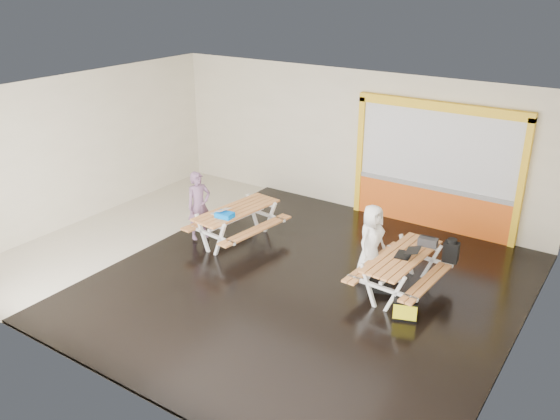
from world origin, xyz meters
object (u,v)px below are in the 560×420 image
Objects in this scene: picnic_table_left at (237,217)px; dark_case at (381,286)px; person_left at (199,206)px; toolbox at (428,242)px; person_right at (371,240)px; blue_pouch at (225,215)px; picnic_table_right at (402,264)px; laptop_left at (221,212)px; backpack at (451,251)px; fluke_bag at (405,309)px; laptop_right at (407,253)px.

picnic_table_left is 3.58m from dark_case.
person_left is 4.14× the size of toolbox.
person_right reaches higher than blue_pouch.
picnic_table_right is 5.19× the size of laptop_left.
toolbox is (0.24, 0.63, 0.27)m from picnic_table_right.
laptop_left is (-3.26, -0.56, 0.03)m from person_right.
picnic_table_left is at bearing 179.59° from picnic_table_right.
picnic_table_right reaches higher than dark_case.
person_right is (3.14, 0.16, 0.21)m from picnic_table_left.
backpack is at bearing -56.98° from person_right.
blue_pouch reaches higher than picnic_table_right.
toolbox is at bearing -57.19° from person_right.
picnic_table_left is 5.49× the size of laptop_left.
person_right is 3.35× the size of dark_case.
laptop_left reaches higher than fluke_bag.
fluke_bag is (5.05, -0.47, -0.63)m from person_left.
dark_case is at bearing -158.51° from laptop_right.
laptop_left is at bearing -176.48° from dark_case.
person_left is at bearing -168.68° from toolbox.
laptop_right is at bearing 21.49° from dark_case.
blue_pouch is at bearing 110.35° from person_right.
person_left reaches higher than dark_case.
dark_case is at bearing -122.03° from person_right.
person_left is at bearing -175.74° from picnic_table_right.
backpack is 1.49m from dark_case.
fluke_bag is (4.29, -0.84, -0.40)m from picnic_table_left.
fluke_bag is (0.36, -0.81, -0.64)m from laptop_right.
toolbox is at bearing -56.96° from person_left.
picnic_table_left is 4.15m from toolbox.
dark_case is at bearing -134.66° from backpack.
picnic_table_left is 4.73× the size of laptop_right.
picnic_table_right is 1.00m from fluke_bag.
laptop_left reaches higher than picnic_table_right.
backpack is (4.49, 0.79, 0.11)m from picnic_table_left.
person_left is 4.95m from toolbox.
laptop_left is 4.77m from backpack.
fluke_bag is (-0.20, -1.63, -0.51)m from backpack.
person_left is 3.57× the size of dark_case.
dark_case is (-0.32, -0.15, -0.49)m from picnic_table_right.
laptop_right is 1.09× the size of dark_case.
person_left is 3.80× the size of laptop_left.
laptop_right is at bearing -94.89° from person_right.
laptop_right is at bearing -104.68° from toolbox.
picnic_table_right is at bearing 118.37° from fluke_bag.
blue_pouch is (-3.86, -0.48, 0.01)m from laptop_right.
blue_pouch is 0.97× the size of toolbox.
laptop_right reaches higher than blue_pouch.
laptop_right is at bearing 5.36° from laptop_left.
blue_pouch is (-3.07, -0.66, 0.04)m from person_right.
picnic_table_left is 4.39m from fluke_bag.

